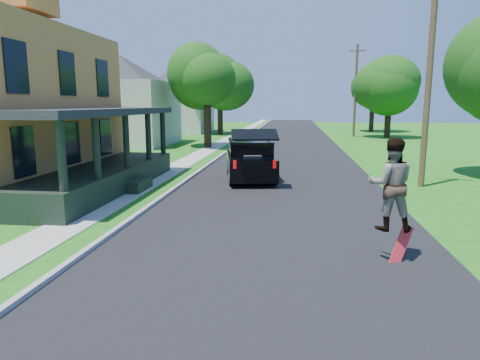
# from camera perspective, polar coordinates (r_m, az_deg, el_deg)

# --- Properties ---
(ground) EXTENTS (140.00, 140.00, 0.00)m
(ground) POSITION_cam_1_polar(r_m,az_deg,el_deg) (10.06, 4.07, -9.00)
(ground) COLOR #1A6313
(ground) RESTS_ON ground
(street) EXTENTS (8.00, 120.00, 0.02)m
(street) POSITION_cam_1_polar(r_m,az_deg,el_deg) (29.68, 6.18, 3.70)
(street) COLOR black
(street) RESTS_ON ground
(curb) EXTENTS (0.15, 120.00, 0.12)m
(curb) POSITION_cam_1_polar(r_m,az_deg,el_deg) (30.02, -1.59, 3.83)
(curb) COLOR #9B9A96
(curb) RESTS_ON ground
(sidewalk) EXTENTS (1.30, 120.00, 0.03)m
(sidewalk) POSITION_cam_1_polar(r_m,az_deg,el_deg) (30.29, -4.49, 3.86)
(sidewalk) COLOR #A19F98
(sidewalk) RESTS_ON ground
(front_walk) EXTENTS (6.50, 1.20, 0.03)m
(front_walk) POSITION_cam_1_polar(r_m,az_deg,el_deg) (18.72, -25.22, -0.98)
(front_walk) COLOR #A19F98
(front_walk) RESTS_ON ground
(neighbor_house_mid) EXTENTS (12.78, 12.78, 8.30)m
(neighbor_house_mid) POSITION_cam_1_polar(r_m,az_deg,el_deg) (36.30, -15.82, 11.17)
(neighbor_house_mid) COLOR #BCB8A7
(neighbor_house_mid) RESTS_ON ground
(neighbor_house_far) EXTENTS (12.78, 12.78, 8.30)m
(neighbor_house_far) POSITION_cam_1_polar(r_m,az_deg,el_deg) (51.44, -8.80, 11.01)
(neighbor_house_far) COLOR #BCB8A7
(neighbor_house_far) RESTS_ON ground
(black_suv) EXTENTS (2.72, 5.25, 2.33)m
(black_suv) POSITION_cam_1_polar(r_m,az_deg,el_deg) (18.74, 1.33, 2.76)
(black_suv) COLOR black
(black_suv) RESTS_ON ground
(skateboarder) EXTENTS (0.96, 0.75, 1.94)m
(skateboarder) POSITION_cam_1_polar(r_m,az_deg,el_deg) (9.38, 19.47, -0.55)
(skateboarder) COLOR black
(skateboarder) RESTS_ON ground
(skateboard) EXTENTS (0.57, 0.38, 0.91)m
(skateboard) POSITION_cam_1_polar(r_m,az_deg,el_deg) (9.73, 20.67, -8.32)
(skateboard) COLOR red
(skateboard) RESTS_ON ground
(tree_left_mid) EXTENTS (5.62, 5.38, 8.09)m
(tree_left_mid) POSITION_cam_1_polar(r_m,az_deg,el_deg) (32.74, -4.49, 13.63)
(tree_left_mid) COLOR black
(tree_left_mid) RESTS_ON ground
(tree_left_far) EXTENTS (7.84, 7.67, 9.40)m
(tree_left_far) POSITION_cam_1_polar(r_m,az_deg,el_deg) (47.03, -2.75, 13.22)
(tree_left_far) COLOR black
(tree_left_far) RESTS_ON ground
(tree_right_mid) EXTENTS (6.78, 6.89, 8.95)m
(tree_right_mid) POSITION_cam_1_polar(r_m,az_deg,el_deg) (45.01, 19.35, 12.73)
(tree_right_mid) COLOR black
(tree_right_mid) RESTS_ON ground
(tree_right_far) EXTENTS (6.59, 6.74, 8.20)m
(tree_right_far) POSITION_cam_1_polar(r_m,az_deg,el_deg) (53.82, 17.31, 11.83)
(tree_right_far) COLOR black
(tree_right_far) RESTS_ON ground
(utility_pole_near) EXTENTS (1.47, 0.28, 7.85)m
(utility_pole_near) POSITION_cam_1_polar(r_m,az_deg,el_deg) (18.46, 23.84, 11.66)
(utility_pole_near) COLOR #3C281C
(utility_pole_near) RESTS_ON ground
(utility_pole_far) EXTENTS (1.58, 0.56, 9.05)m
(utility_pole_far) POSITION_cam_1_polar(r_m,az_deg,el_deg) (45.23, 15.14, 11.53)
(utility_pole_far) COLOR #3C281C
(utility_pole_far) RESTS_ON ground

